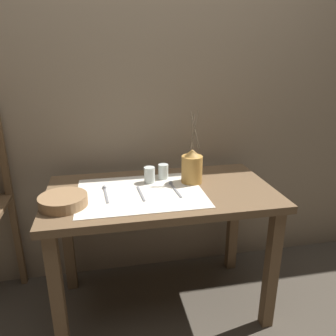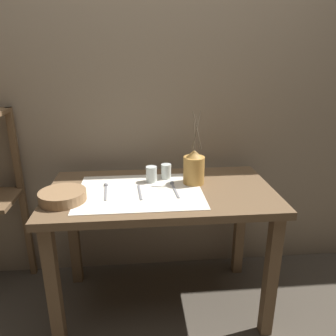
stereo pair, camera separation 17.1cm
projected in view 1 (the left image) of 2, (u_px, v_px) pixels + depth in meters
The scene contains 11 objects.
ground_plane at pixel (162, 303), 1.99m from camera, with size 12.00×12.00×0.00m, color #473F35.
stone_wall_back at pixel (148, 94), 2.00m from camera, with size 7.00×0.06×2.40m.
wooden_table at pixel (161, 209), 1.78m from camera, with size 1.20×0.65×0.75m.
linen_cloth at pixel (141, 193), 1.70m from camera, with size 0.65×0.49×0.00m.
pitcher_with_flowers at pixel (192, 167), 1.81m from camera, with size 0.12×0.12×0.40m.
wooden_bowl at pixel (63, 201), 1.55m from camera, with size 0.23×0.23×0.05m.
glass_tumbler_near at pixel (149, 175), 1.82m from camera, with size 0.06×0.06×0.09m.
glass_tumbler_far at pixel (163, 171), 1.88m from camera, with size 0.06×0.06×0.08m.
spoon_outer at pixel (105, 191), 1.71m from camera, with size 0.03×0.21×0.02m.
knife_center at pixel (141, 193), 1.68m from camera, with size 0.02×0.19×0.00m.
spoon_inner at pixel (173, 186), 1.78m from camera, with size 0.03×0.21×0.02m.
Camera 1 is at (-0.28, -1.58, 1.43)m, focal length 35.00 mm.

